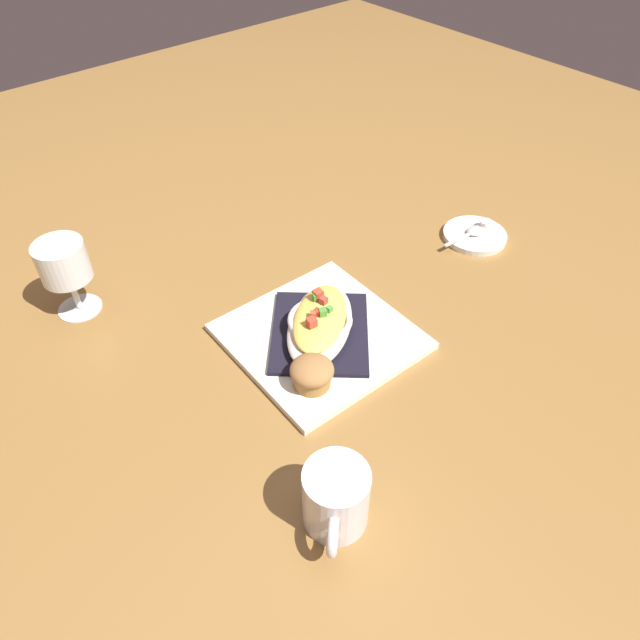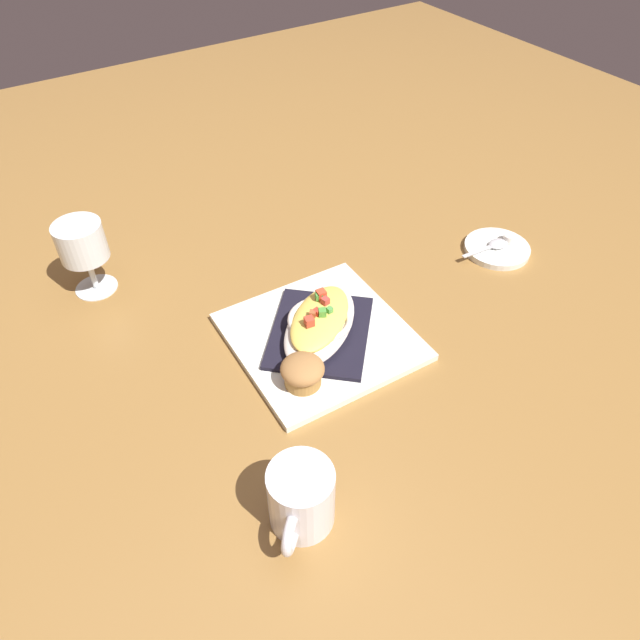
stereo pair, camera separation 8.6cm
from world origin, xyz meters
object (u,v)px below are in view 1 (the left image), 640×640
(coffee_mug, at_px, (336,501))
(creamer_saucer, at_px, (475,235))
(stemmed_glass, at_px, (64,266))
(square_plate, at_px, (320,337))
(spoon, at_px, (474,232))
(gratin_dish, at_px, (320,322))
(creamer_cup_0, at_px, (486,225))
(muffin, at_px, (312,373))

(coffee_mug, bearing_deg, creamer_saucer, 23.50)
(stemmed_glass, xyz_separation_m, creamer_saucer, (0.66, -0.30, -0.09))
(square_plate, relative_size, creamer_saucer, 2.19)
(coffee_mug, distance_m, creamer_saucer, 0.64)
(coffee_mug, bearing_deg, spoon, 23.69)
(square_plate, xyz_separation_m, gratin_dish, (0.00, 0.00, 0.03))
(spoon, xyz_separation_m, creamer_cup_0, (0.03, -0.00, 0.00))
(gratin_dish, height_order, muffin, gratin_dish)
(gratin_dish, distance_m, stemmed_glass, 0.41)
(square_plate, xyz_separation_m, creamer_saucer, (0.40, 0.01, -0.00))
(square_plate, relative_size, creamer_cup_0, 10.92)
(muffin, distance_m, spoon, 0.48)
(gratin_dish, height_order, spoon, gratin_dish)
(square_plate, bearing_deg, muffin, -137.12)
(coffee_mug, xyz_separation_m, spoon, (0.58, 0.25, -0.02))
(muffin, xyz_separation_m, creamer_saucer, (0.48, 0.08, -0.03))
(creamer_saucer, xyz_separation_m, spoon, (-0.00, 0.00, 0.01))
(stemmed_glass, bearing_deg, creamer_cup_0, -23.97)
(muffin, bearing_deg, coffee_mug, -122.30)
(square_plate, height_order, gratin_dish, gratin_dish)
(coffee_mug, bearing_deg, gratin_dish, 52.75)
(square_plate, height_order, coffee_mug, coffee_mug)
(gratin_dish, distance_m, muffin, 0.10)
(muffin, bearing_deg, creamer_cup_0, 9.12)
(muffin, bearing_deg, spoon, 10.00)
(coffee_mug, height_order, creamer_saucer, coffee_mug)
(spoon, relative_size, creamer_cup_0, 4.24)
(muffin, relative_size, creamer_saucer, 0.53)
(muffin, height_order, stemmed_glass, stemmed_glass)
(coffee_mug, xyz_separation_m, creamer_saucer, (0.58, 0.25, -0.03))
(spoon, bearing_deg, coffee_mug, -156.31)
(creamer_cup_0, bearing_deg, creamer_saucer, 175.52)
(stemmed_glass, distance_m, creamer_cup_0, 0.75)
(coffee_mug, distance_m, stemmed_glass, 0.56)
(gratin_dish, height_order, stemmed_glass, stemmed_glass)
(creamer_cup_0, bearing_deg, coffee_mug, -157.59)
(gratin_dish, bearing_deg, coffee_mug, -127.25)
(square_plate, xyz_separation_m, creamer_cup_0, (0.43, 0.01, 0.01))
(coffee_mug, bearing_deg, square_plate, 52.75)
(creamer_saucer, height_order, creamer_cup_0, creamer_cup_0)
(muffin, xyz_separation_m, coffee_mug, (-0.11, -0.17, 0.00))
(stemmed_glass, relative_size, spoon, 1.28)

